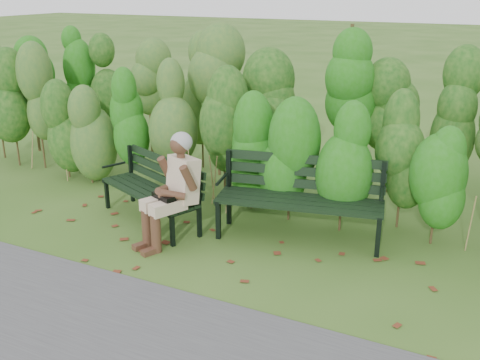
% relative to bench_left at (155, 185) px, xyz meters
% --- Properties ---
extents(ground, '(80.00, 80.00, 0.00)m').
position_rel_bench_left_xyz_m(ground, '(1.22, -0.42, -0.47)').
color(ground, '#335D1A').
extents(hedge_band, '(11.04, 1.67, 2.42)m').
position_rel_bench_left_xyz_m(hedge_band, '(1.22, 1.44, 0.79)').
color(hedge_band, '#47381E').
rests_on(hedge_band, ground).
extents(leaf_litter, '(5.48, 2.15, 0.01)m').
position_rel_bench_left_xyz_m(leaf_litter, '(1.27, -0.56, -0.47)').
color(leaf_litter, brown).
rests_on(leaf_litter, ground).
extents(bench_left, '(1.68, 1.10, 0.80)m').
position_rel_bench_left_xyz_m(bench_left, '(0.00, 0.00, 0.00)').
color(bench_left, black).
rests_on(bench_left, ground).
extents(bench_right, '(1.99, 0.99, 0.95)m').
position_rel_bench_left_xyz_m(bench_right, '(1.80, 0.36, 0.09)').
color(bench_right, black).
rests_on(bench_right, ground).
extents(seated_woman, '(0.63, 0.84, 1.29)m').
position_rel_bench_left_xyz_m(seated_woman, '(0.55, -0.42, 0.24)').
color(seated_woman, '#C3B092').
rests_on(seated_woman, ground).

